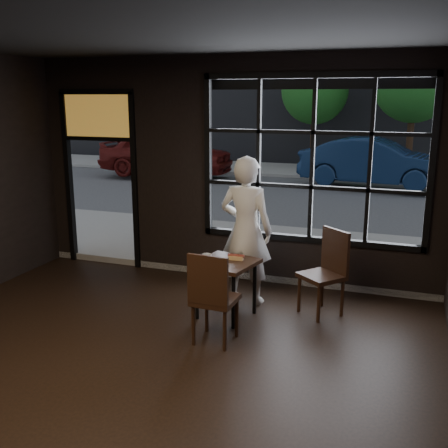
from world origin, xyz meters
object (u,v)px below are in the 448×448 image
at_px(cafe_table, 226,289).
at_px(chair_near, 215,296).
at_px(navy_car, 375,162).
at_px(man, 246,230).

bearing_deg(cafe_table, chair_near, -68.36).
height_order(chair_near, navy_car, navy_car).
xyz_separation_m(cafe_table, navy_car, (1.07, 9.95, 0.44)).
bearing_deg(chair_near, cafe_table, -78.62).
height_order(chair_near, man, man).
relative_size(cafe_table, man, 0.37).
distance_m(man, navy_car, 9.44).
distance_m(cafe_table, chair_near, 0.70).
relative_size(cafe_table, navy_car, 0.17).
xyz_separation_m(cafe_table, chair_near, (0.11, -0.67, 0.17)).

